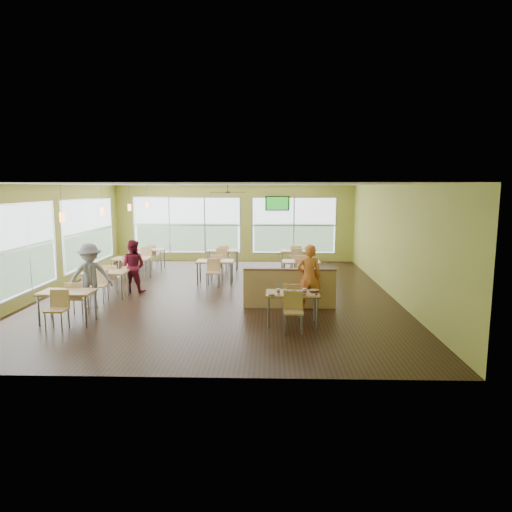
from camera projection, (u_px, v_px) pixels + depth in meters
The scene contains 20 objects.
room at pixel (219, 240), 13.26m from camera, with size 12.00×12.04×3.20m.
window_bays at pixel (155, 233), 16.39m from camera, with size 9.24×10.24×2.38m.
main_table at pixel (292, 298), 10.38m from camera, with size 1.22×1.52×0.87m.
half_wall_divider at pixel (289, 288), 11.83m from camera, with size 2.40×0.14×1.04m.
dining_tables at pixel (193, 263), 15.12m from camera, with size 6.92×8.72×0.87m.
pendant_lights at pixel (116, 209), 13.89m from camera, with size 0.11×7.31×0.86m.
ceiling_fan at pixel (228, 192), 16.02m from camera, with size 1.25×1.25×0.29m.
tv_backwall at pixel (277, 203), 18.90m from camera, with size 1.00×0.07×0.60m.
man_plaid at pixel (309, 277), 11.58m from camera, with size 0.62×0.41×1.70m, color #F84B1B.
patron_maroon at pixel (133, 266), 13.59m from camera, with size 0.77×0.60×1.57m, color maroon.
patron_grey at pixel (90, 276), 11.82m from camera, with size 1.09×0.63×1.69m, color slate.
cup_blue at pixel (278, 291), 10.19m from camera, with size 0.10×0.10×0.35m.
cup_yellow at pixel (285, 292), 10.18m from camera, with size 0.09×0.09×0.32m.
cup_red_near at pixel (300, 292), 10.11m from camera, with size 0.08×0.08×0.30m.
cup_red_far at pixel (305, 291), 10.16m from camera, with size 0.10×0.10×0.37m.
food_basket at pixel (314, 291), 10.39m from camera, with size 0.25×0.25×0.06m.
ketchup_cup at pixel (316, 295), 10.12m from camera, with size 0.06×0.06×0.03m, color #B20012.
wrapper_left at pixel (272, 295), 10.07m from camera, with size 0.16×0.15×0.04m, color #A4814F.
wrapper_mid at pixel (291, 291), 10.45m from camera, with size 0.21×0.19×0.05m, color #A4814F.
wrapper_right at pixel (303, 294), 10.11m from camera, with size 0.14×0.12×0.03m, color #A4814F.
Camera 1 is at (1.47, -13.14, 3.13)m, focal length 32.00 mm.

